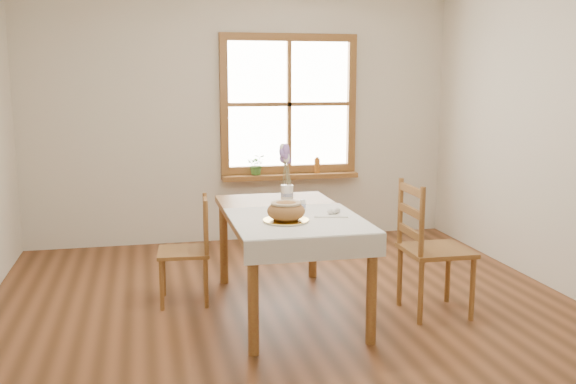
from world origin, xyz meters
The scene contains 18 objects.
ground centered at (0.00, 0.00, 0.00)m, with size 5.00×5.00×0.00m, color brown.
room_walls centered at (0.00, 0.00, 1.71)m, with size 4.60×5.10×2.65m.
window centered at (0.50, 2.47, 1.45)m, with size 1.46×0.08×1.46m.
window_sill centered at (0.50, 2.40, 0.69)m, with size 1.46×0.20×0.05m.
dining_table centered at (0.00, 0.30, 0.66)m, with size 0.90×1.60×0.75m.
table_linen centered at (0.00, 0.00, 0.76)m, with size 0.91×0.99×0.01m, color white.
chair_left centered at (-0.75, 0.64, 0.41)m, with size 0.39×0.41×0.83m, color olive, non-canonical shape.
chair_right centered at (1.05, -0.01, 0.49)m, with size 0.46×0.48×0.99m, color olive, non-canonical shape.
bread_plate centered at (-0.10, -0.06, 0.77)m, with size 0.30×0.30×0.02m, color silver.
bread_loaf centered at (-0.10, -0.06, 0.85)m, with size 0.26×0.26×0.14m, color olive.
egg_napkin centered at (0.26, 0.09, 0.77)m, with size 0.24×0.20×0.01m, color white.
eggs centered at (0.26, 0.09, 0.79)m, with size 0.18×0.16×0.04m, color silver, non-canonical shape.
salt_shaker centered at (0.04, 0.25, 0.80)m, with size 0.04×0.04×0.08m, color silver.
pepper_shaker centered at (0.11, 0.29, 0.80)m, with size 0.05×0.05×0.09m, color silver.
flower_vase centered at (0.10, 0.78, 0.81)m, with size 0.10×0.10×0.11m, color silver.
lavender_bouquet centered at (0.10, 0.78, 1.03)m, with size 0.18×0.18×0.33m, color #7D5CA3, non-canonical shape.
potted_plant centered at (0.14, 2.40, 0.80)m, with size 0.20×0.22×0.17m, color #3B6F2C.
amber_bottle centered at (0.80, 2.40, 0.80)m, with size 0.06×0.06×0.17m, color #9F5A1D.
Camera 1 is at (-1.02, -4.20, 1.72)m, focal length 40.00 mm.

